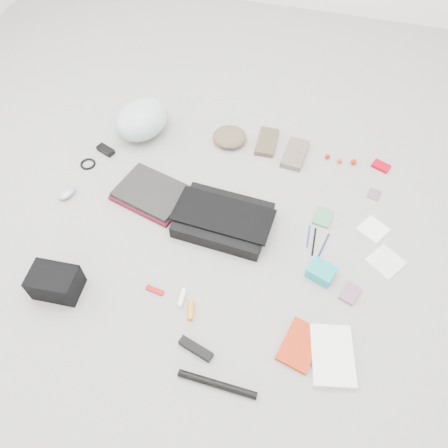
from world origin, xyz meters
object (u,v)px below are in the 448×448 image
(messenger_bag, at_px, (223,220))
(laptop, at_px, (152,192))
(accordion_wallet, at_px, (321,272))
(bike_helmet, at_px, (142,119))
(camera_bag, at_px, (56,282))
(book_red, at_px, (300,345))

(messenger_bag, xyz_separation_m, laptop, (-0.37, 0.07, -0.00))
(accordion_wallet, bearing_deg, bike_helmet, 168.47)
(accordion_wallet, bearing_deg, messenger_bag, -177.90)
(camera_bag, bearing_deg, accordion_wallet, 15.13)
(bike_helmet, bearing_deg, laptop, -45.35)
(messenger_bag, xyz_separation_m, accordion_wallet, (0.46, -0.14, -0.01))
(camera_bag, height_order, accordion_wallet, camera_bag)
(laptop, distance_m, book_red, 0.97)
(bike_helmet, distance_m, book_red, 1.38)
(book_red, relative_size, accordion_wallet, 1.75)
(bike_helmet, bearing_deg, book_red, -24.97)
(camera_bag, bearing_deg, laptop, 67.75)
(messenger_bag, distance_m, laptop, 0.38)
(bike_helmet, height_order, accordion_wallet, bike_helmet)
(accordion_wallet, bearing_deg, camera_bag, -141.59)
(bike_helmet, relative_size, accordion_wallet, 2.87)
(camera_bag, distance_m, accordion_wallet, 1.08)
(book_red, bearing_deg, messenger_bag, 146.29)
(book_red, distance_m, accordion_wallet, 0.33)
(messenger_bag, distance_m, accordion_wallet, 0.49)
(laptop, xyz_separation_m, bike_helmet, (-0.20, 0.40, 0.06))
(messenger_bag, relative_size, accordion_wallet, 3.78)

